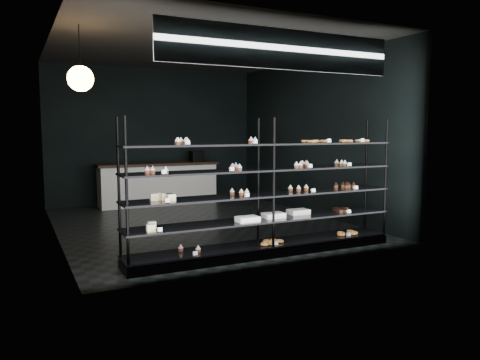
# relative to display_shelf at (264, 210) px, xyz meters

# --- Properties ---
(room) EXTENTS (5.01, 6.01, 3.20)m
(room) POSITION_rel_display_shelf_xyz_m (-0.02, 2.45, 0.97)
(room) COLOR black
(room) RESTS_ON ground
(display_shelf) EXTENTS (4.00, 0.50, 1.91)m
(display_shelf) POSITION_rel_display_shelf_xyz_m (0.00, 0.00, 0.00)
(display_shelf) COLOR black
(display_shelf) RESTS_ON room
(signage) EXTENTS (3.30, 0.05, 0.50)m
(signage) POSITION_rel_display_shelf_xyz_m (-0.02, -0.48, 2.12)
(signage) COLOR #0E2146
(signage) RESTS_ON room
(pendant_lamp) EXTENTS (0.36, 0.36, 0.91)m
(pendant_lamp) POSITION_rel_display_shelf_xyz_m (-2.22, 1.24, 1.82)
(pendant_lamp) COLOR black
(pendant_lamp) RESTS_ON room
(service_counter) EXTENTS (2.80, 0.65, 1.23)m
(service_counter) POSITION_rel_display_shelf_xyz_m (-0.07, 4.95, -0.13)
(service_counter) COLOR silver
(service_counter) RESTS_ON room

